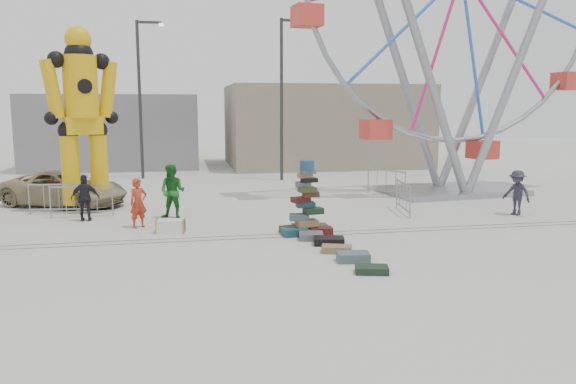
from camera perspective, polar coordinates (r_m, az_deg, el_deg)
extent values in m
plane|color=#9E9E99|center=(15.52, -3.02, -5.24)|extent=(90.00, 90.00, 0.00)
cube|color=#47443F|center=(16.10, -3.31, -4.72)|extent=(40.00, 0.04, 0.01)
cube|color=#47443F|center=(16.49, -3.50, -4.40)|extent=(40.00, 0.04, 0.01)
cube|color=gray|center=(36.10, 3.65, 6.75)|extent=(12.00, 8.00, 5.00)
cube|color=gray|center=(37.17, -17.09, 5.98)|extent=(10.00, 8.00, 4.40)
cylinder|color=#2D2D30|center=(28.38, -0.66, 9.25)|extent=(0.16, 0.16, 8.00)
cube|color=#2D2D30|center=(28.79, 0.55, 17.04)|extent=(1.20, 0.15, 0.12)
cube|color=silver|center=(28.90, 1.77, 16.80)|extent=(0.25, 0.25, 0.12)
cylinder|color=#2D2D30|center=(29.99, -14.81, 8.94)|extent=(0.16, 0.16, 8.00)
cube|color=#2D2D30|center=(30.24, -13.93, 16.39)|extent=(1.20, 0.15, 0.12)
cube|color=silver|center=(30.21, -12.74, 16.25)|extent=(0.25, 0.25, 0.12)
cube|color=#19474C|center=(16.38, 0.69, -4.07)|extent=(0.76, 0.56, 0.23)
cube|color=#4C1414|center=(16.60, 3.36, -3.94)|extent=(0.70, 0.51, 0.21)
cube|color=#472B16|center=(16.80, 0.30, -3.80)|extent=(0.71, 0.58, 0.20)
cube|color=#383D1E|center=(17.01, 2.91, -3.62)|extent=(0.64, 0.45, 0.21)
cube|color=#595B60|center=(16.24, 2.30, -4.28)|extent=(0.68, 0.53, 0.18)
cube|color=black|center=(17.07, 1.45, -3.60)|extent=(0.60, 0.43, 0.20)
cube|color=olive|center=(16.56, 1.91, -3.17)|extent=(0.68, 0.51, 0.20)
cube|color=#475B65|center=(16.49, 1.14, -2.56)|extent=(0.62, 0.46, 0.18)
cube|color=black|center=(16.53, 2.58, -1.91)|extent=(0.61, 0.47, 0.18)
cube|color=#19474C|center=(16.59, 1.79, -1.28)|extent=(0.53, 0.36, 0.16)
cube|color=#4C1414|center=(16.47, 1.30, -0.78)|extent=(0.60, 0.49, 0.16)
cube|color=#472B16|center=(16.49, 2.33, -0.22)|extent=(0.52, 0.38, 0.16)
cube|color=#383D1E|center=(16.34, 1.97, 0.24)|extent=(0.55, 0.41, 0.14)
cube|color=#595B60|center=(16.41, 1.56, 0.78)|extent=(0.50, 0.39, 0.14)
cube|color=black|center=(16.37, 2.17, 1.23)|extent=(0.49, 0.38, 0.12)
cube|color=olive|center=(16.36, 1.74, 1.66)|extent=(0.43, 0.30, 0.12)
cube|color=#475B65|center=(16.30, 2.05, 2.04)|extent=(0.46, 0.35, 0.11)
cylinder|color=navy|center=(16.29, 1.94, 2.74)|extent=(0.43, 0.43, 0.28)
sphere|color=black|center=(21.45, -21.00, -1.54)|extent=(0.68, 0.68, 0.68)
cylinder|color=gold|center=(21.27, -21.19, 1.92)|extent=(0.63, 0.63, 2.88)
sphere|color=black|center=(21.16, -21.41, 5.79)|extent=(0.72, 0.72, 0.72)
sphere|color=black|center=(21.68, -18.45, -1.30)|extent=(0.68, 0.68, 0.68)
cylinder|color=gold|center=(21.50, -18.62, 2.12)|extent=(0.63, 0.63, 2.88)
sphere|color=black|center=(21.39, -18.81, 5.96)|extent=(0.72, 0.72, 0.72)
cube|color=gold|center=(21.26, -20.13, 6.36)|extent=(1.44, 1.15, 0.63)
cylinder|color=gold|center=(21.26, -20.32, 9.99)|extent=(1.17, 1.17, 2.16)
sphere|color=black|center=(21.32, -20.48, 12.89)|extent=(0.99, 0.99, 0.99)
sphere|color=gold|center=(21.38, -20.56, 14.33)|extent=(0.90, 0.90, 0.90)
sphere|color=black|center=(21.14, -22.51, 12.33)|extent=(0.58, 0.58, 0.58)
cylinder|color=gold|center=(21.06, -22.84, 9.63)|extent=(0.86, 0.72, 2.03)
sphere|color=black|center=(21.04, -22.92, 6.92)|extent=(0.47, 0.47, 0.47)
sphere|color=black|center=(21.50, -18.42, 12.47)|extent=(0.58, 0.58, 0.58)
cylinder|color=gold|center=(21.50, -17.83, 9.85)|extent=(0.86, 0.72, 2.03)
sphere|color=black|center=(21.52, -17.47, 7.23)|extent=(0.47, 0.47, 0.47)
cube|color=gray|center=(25.31, 16.32, 0.14)|extent=(6.05, 4.04, 0.23)
cylinder|color=gray|center=(23.21, 14.39, 10.49)|extent=(3.98, 0.78, 9.26)
cylinder|color=gray|center=(25.31, 21.56, 9.99)|extent=(3.98, 0.78, 9.26)
cylinder|color=gray|center=(24.99, 11.89, 10.44)|extent=(3.98, 0.78, 9.26)
cylinder|color=gray|center=(26.95, 18.79, 10.03)|extent=(3.98, 0.78, 9.26)
cube|color=red|center=(25.13, 16.47, 3.74)|extent=(1.14, 1.14, 0.80)
cube|color=silver|center=(17.13, -11.84, -3.42)|extent=(0.89, 0.59, 0.39)
cube|color=#383D1E|center=(16.87, 1.55, -3.70)|extent=(0.82, 0.64, 0.23)
cube|color=#595B60|center=(15.96, 2.36, -4.49)|extent=(0.77, 0.69, 0.20)
cube|color=black|center=(15.39, 4.19, -4.98)|extent=(0.92, 0.70, 0.20)
cube|color=olive|center=(14.60, 4.98, -5.80)|extent=(0.87, 0.66, 0.18)
cube|color=#475B65|center=(13.82, 6.64, -6.57)|extent=(0.85, 0.62, 0.23)
cube|color=black|center=(12.94, 8.50, -7.80)|extent=(0.83, 0.63, 0.17)
imported|color=#A02E16|center=(17.96, -14.96, -1.09)|extent=(0.67, 0.60, 1.54)
imported|color=#175F1B|center=(19.14, -11.65, 0.04)|extent=(1.08, 0.97, 1.82)
imported|color=black|center=(19.51, -19.91, -0.57)|extent=(0.91, 0.40, 1.53)
imported|color=#242530|center=(20.90, 22.22, -0.07)|extent=(0.94, 1.16, 1.56)
imported|color=#9C8D64|center=(22.74, -21.75, 0.32)|extent=(5.23, 4.26, 1.33)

